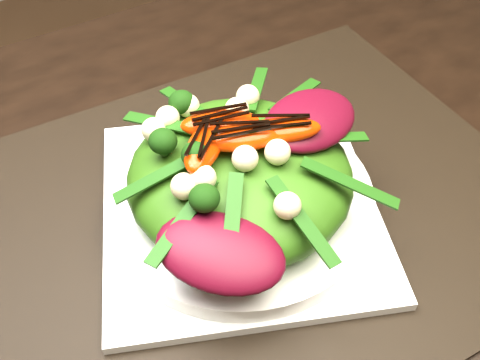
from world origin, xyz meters
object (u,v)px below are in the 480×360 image
dining_table (266,302)px  plate_base (240,208)px  salad_bowl (240,198)px  lettuce_mound (240,176)px  orange_segment (224,118)px  placemat (240,213)px

dining_table → plate_base: dining_table is taller
salad_bowl → lettuce_mound: size_ratio=1.22×
salad_bowl → orange_segment: bearing=82.7°
lettuce_mound → orange_segment: bearing=82.7°
salad_bowl → lettuce_mound: lettuce_mound is taller
dining_table → plate_base: bearing=74.3°
lettuce_mound → plate_base: bearing=0.0°
orange_segment → dining_table: bearing=-103.3°
salad_bowl → lettuce_mound: (0.00, 0.00, 0.03)m
placemat → dining_table: bearing=-105.7°
plate_base → salad_bowl: salad_bowl is taller
dining_table → salad_bowl: bearing=74.3°
dining_table → lettuce_mound: dining_table is taller
dining_table → orange_segment: bearing=76.7°
dining_table → salad_bowl: (0.02, 0.08, 0.04)m
dining_table → lettuce_mound: size_ratio=8.53×
dining_table → placemat: (0.02, 0.08, 0.02)m
dining_table → salad_bowl: 0.09m
plate_base → salad_bowl: 0.01m
placemat → salad_bowl: salad_bowl is taller
orange_segment → salad_bowl: bearing=-97.3°
placemat → lettuce_mound: lettuce_mound is taller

